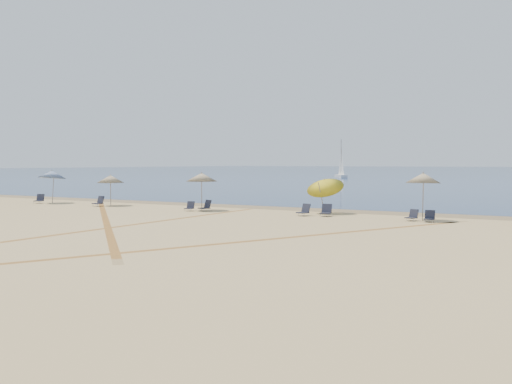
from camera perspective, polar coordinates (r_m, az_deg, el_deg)
wet_sand at (r=38.84m, az=2.89°, el=-1.64°), size 500.00×500.00×0.00m
umbrella_0 at (r=46.40m, az=-19.93°, el=1.68°), size 2.15×2.19×2.59m
umbrella_1 at (r=42.37m, az=-14.51°, el=1.28°), size 1.96×1.96×2.28m
umbrella_2 at (r=37.07m, az=-5.52°, el=1.50°), size 2.06×2.06×2.52m
umbrella_3 at (r=34.83m, az=6.94°, el=0.81°), size 2.29×2.28×2.62m
umbrella_4 at (r=31.76m, az=16.55°, el=1.36°), size 1.88×1.90×2.65m
chair_0 at (r=46.60m, az=-21.04°, el=-0.68°), size 0.81×0.87×0.71m
chair_1 at (r=42.14m, az=-15.59°, el=-0.95°), size 0.67×0.77×0.73m
chair_2 at (r=36.88m, az=-6.71°, el=-1.49°), size 0.61×0.68×0.62m
chair_3 at (r=36.63m, az=-5.10°, el=-1.44°), size 0.80×0.86×0.72m
chair_4 at (r=33.42m, az=4.90°, el=-1.87°), size 0.77×0.84×0.71m
chair_5 at (r=33.23m, az=7.11°, el=-1.90°), size 0.68×0.77×0.72m
chair_6 at (r=31.58m, az=15.53°, el=-2.33°), size 0.69×0.74×0.62m
chair_7 at (r=31.16m, az=17.15°, el=-2.42°), size 0.57×0.65×0.63m
sailboat_2 at (r=118.76m, az=8.61°, el=2.61°), size 4.24×5.10×7.94m
tire_tracks at (r=27.26m, az=-11.70°, el=-3.68°), size 50.32×43.71×0.00m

